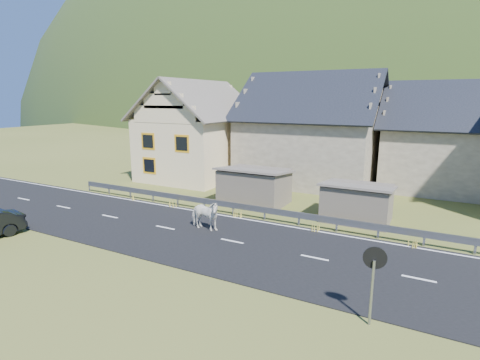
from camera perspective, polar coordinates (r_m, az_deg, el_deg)
The scene contains 13 objects.
ground at distance 17.89m, azimuth -1.20°, elevation -9.42°, with size 160.00×160.00×0.00m, color #46501C.
road at distance 17.89m, azimuth -1.20°, elevation -9.36°, with size 60.00×7.00×0.04m, color black.
lane_markings at distance 17.88m, azimuth -1.20°, elevation -9.28°, with size 60.00×6.60×0.01m, color silver.
guardrail at distance 20.81m, azimuth 3.77°, elevation -4.64°, with size 28.10×0.09×0.75m.
shed_left at distance 23.96m, azimuth 2.22°, elevation -1.01°, with size 4.30×3.30×2.40m, color #6E6454.
shed_right at distance 21.55m, azimuth 17.38°, elevation -3.38°, with size 3.80×2.90×2.20m, color #6E6454.
house_cream at distance 32.19m, azimuth -6.39°, elevation 8.22°, with size 7.80×9.80×8.30m.
house_stone_a at distance 30.93m, azimuth 10.95°, elevation 8.42°, with size 10.80×9.80×8.90m.
house_stone_b at distance 31.58m, azimuth 29.75°, elevation 6.39°, with size 9.80×8.80×8.10m.
mountain at distance 196.32m, azimuth 26.94°, elevation 3.22°, with size 440.00×280.00×260.00m, color #223713.
conifer_patch at distance 139.58m, azimuth 1.22°, elevation 12.10°, with size 76.00×50.00×28.00m, color black.
horse at distance 19.19m, azimuth -5.45°, elevation -5.29°, with size 1.89×0.86×1.59m, color white.
traffic_mirror at distance 11.84m, azimuth 19.75°, elevation -12.53°, with size 0.68×0.24×2.46m.
Camera 1 is at (8.15, -14.48, 6.64)m, focal length 28.00 mm.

